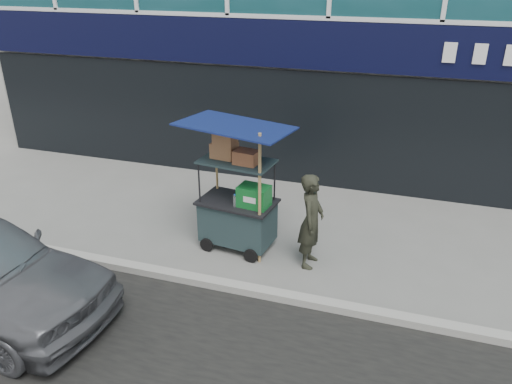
% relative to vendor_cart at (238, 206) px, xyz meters
% --- Properties ---
extents(ground, '(80.00, 80.00, 0.00)m').
position_rel_vendor_cart_xyz_m(ground, '(0.79, -0.98, -0.77)').
color(ground, slate).
rests_on(ground, ground).
extents(curb, '(80.00, 0.18, 0.12)m').
position_rel_vendor_cart_xyz_m(curb, '(0.79, -1.18, -0.71)').
color(curb, '#98978F').
rests_on(curb, ground).
extents(vendor_cart, '(1.75, 1.34, 2.20)m').
position_rel_vendor_cart_xyz_m(vendor_cart, '(0.00, 0.00, 0.00)').
color(vendor_cart, '#1B2A2E').
rests_on(vendor_cart, ground).
extents(vendor_man, '(0.38, 0.57, 1.53)m').
position_rel_vendor_cart_xyz_m(vendor_man, '(1.24, -0.15, -0.01)').
color(vendor_man, black).
rests_on(vendor_man, ground).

